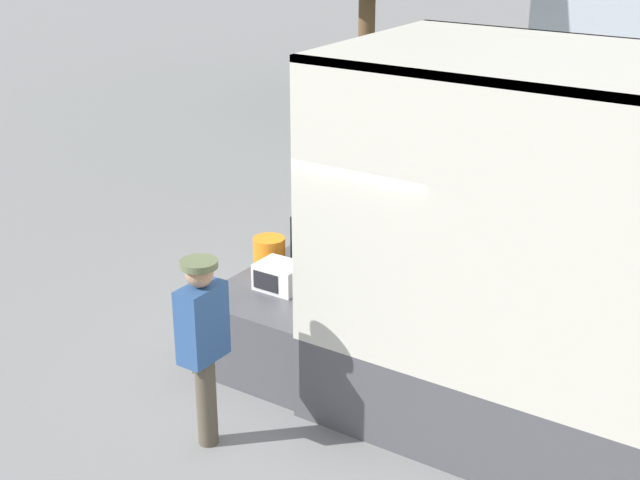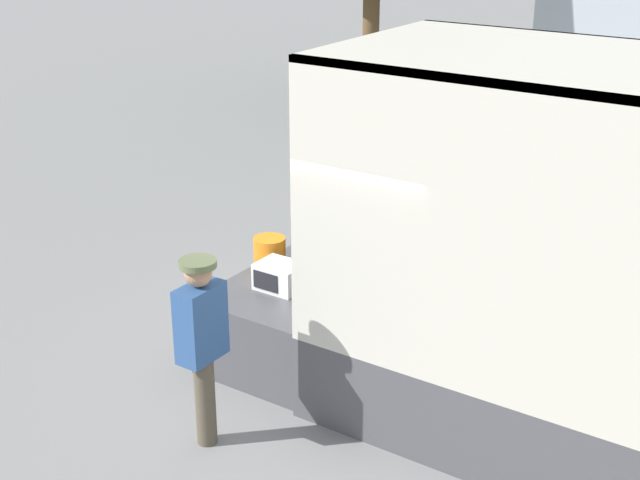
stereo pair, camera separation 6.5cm
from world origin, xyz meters
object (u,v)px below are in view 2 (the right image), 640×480
Objects in this scene: worker_person at (202,333)px; microwave at (280,276)px; portable_generator at (327,244)px; orange_bucket at (270,254)px.

microwave is at bearing 101.77° from worker_person.
portable_generator is 2.44m from worker_person.
portable_generator reaches higher than microwave.
portable_generator is (-0.01, 0.85, 0.06)m from microwave.
portable_generator reaches higher than orange_bucket.
portable_generator is 1.64× the size of orange_bucket.
worker_person is (0.33, -1.56, 0.13)m from microwave.
worker_person is (0.71, -1.89, 0.09)m from orange_bucket.
portable_generator is 0.33× the size of worker_person.
worker_person is (0.33, -2.42, 0.07)m from portable_generator.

